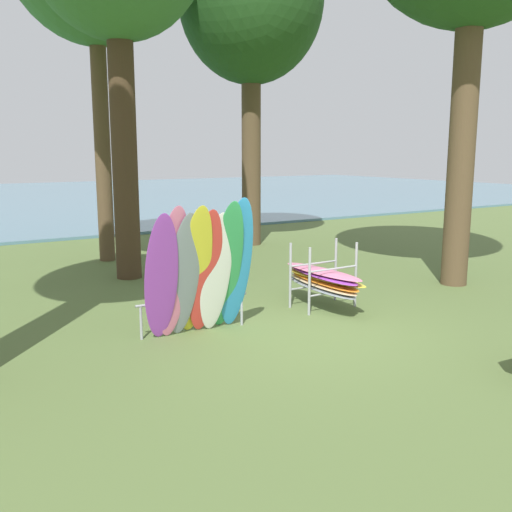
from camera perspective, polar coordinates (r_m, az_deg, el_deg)
ground_plane at (r=9.60m, az=5.78°, el=-7.58°), size 80.00×80.00×0.00m
lake_water at (r=38.03m, az=-23.27°, el=5.14°), size 80.00×36.00×0.10m
tree_mid_behind at (r=18.76m, az=-0.50°, el=23.90°), size 4.36×4.36×9.95m
leaning_board_pile at (r=9.14m, az=-5.51°, el=-1.60°), size 1.92×0.92×2.25m
board_storage_rack at (r=11.01m, az=6.61°, el=-2.28°), size 1.15×2.13×1.25m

